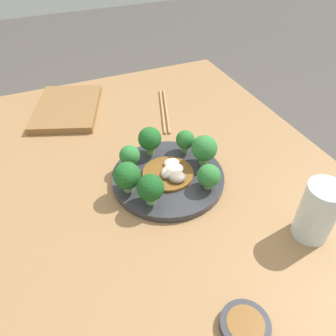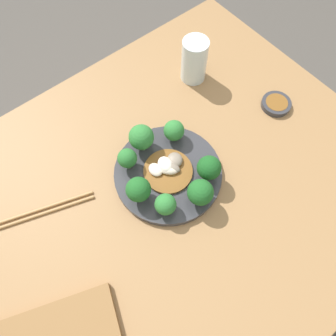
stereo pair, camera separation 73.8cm
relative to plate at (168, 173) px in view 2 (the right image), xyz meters
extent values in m
plane|color=#4C4742|center=(-0.03, -0.03, -0.72)|extent=(8.00, 8.00, 0.00)
cube|color=olive|center=(-0.03, -0.03, -0.36)|extent=(1.08, 0.87, 0.71)
cylinder|color=#333338|center=(0.00, 0.00, 0.00)|extent=(0.25, 0.25, 0.02)
cylinder|color=#70A356|center=(-0.09, -0.01, 0.02)|extent=(0.02, 0.02, 0.02)
sphere|color=#1E5B23|center=(-0.09, -0.01, 0.05)|extent=(0.06, 0.06, 0.06)
cylinder|color=#89B76B|center=(-0.06, -0.07, 0.01)|extent=(0.02, 0.02, 0.01)
sphere|color=#2D7533|center=(-0.06, -0.07, 0.04)|extent=(0.05, 0.05, 0.05)
cylinder|color=#7AAD5B|center=(-0.01, 0.09, 0.02)|extent=(0.02, 0.02, 0.02)
sphere|color=#2D7533|center=(-0.01, 0.09, 0.05)|extent=(0.06, 0.06, 0.06)
cylinder|color=#70A356|center=(-0.06, 0.07, 0.02)|extent=(0.02, 0.02, 0.02)
sphere|color=#286B2D|center=(-0.06, 0.07, 0.04)|extent=(0.05, 0.05, 0.05)
cylinder|color=#7AAD5B|center=(0.06, -0.07, 0.02)|extent=(0.02, 0.02, 0.02)
sphere|color=#19511E|center=(0.06, -0.07, 0.05)|extent=(0.06, 0.06, 0.06)
cylinder|color=#89B76B|center=(0.01, -0.10, 0.02)|extent=(0.02, 0.02, 0.02)
sphere|color=#1E5B23|center=(0.01, -0.10, 0.05)|extent=(0.06, 0.06, 0.06)
cylinder|color=#89B76B|center=(0.07, 0.06, 0.01)|extent=(0.02, 0.02, 0.01)
sphere|color=#2D7533|center=(0.07, 0.06, 0.04)|extent=(0.05, 0.05, 0.05)
cylinder|color=brown|center=(0.00, 0.00, 0.01)|extent=(0.11, 0.11, 0.01)
ellipsoid|color=beige|center=(0.00, 0.00, 0.02)|extent=(0.05, 0.05, 0.02)
ellipsoid|color=beige|center=(-0.02, 0.02, 0.02)|extent=(0.03, 0.04, 0.01)
ellipsoid|color=gray|center=(0.03, 0.01, 0.02)|extent=(0.05, 0.05, 0.02)
ellipsoid|color=gray|center=(0.01, 0.00, 0.02)|extent=(0.04, 0.05, 0.02)
ellipsoid|color=silver|center=(0.00, 0.01, 0.02)|extent=(0.04, 0.05, 0.02)
cylinder|color=silver|center=(0.24, 0.19, 0.05)|extent=(0.07, 0.07, 0.12)
cylinder|color=#AD7F4C|center=(-0.28, 0.11, 0.00)|extent=(0.23, 0.08, 0.01)
cylinder|color=#AD7F4C|center=(-0.28, 0.10, 0.00)|extent=(0.23, 0.08, 0.01)
cylinder|color=#333338|center=(0.35, -0.02, 0.00)|extent=(0.08, 0.08, 0.01)
cylinder|color=brown|center=(0.35, -0.02, 0.01)|extent=(0.06, 0.06, 0.00)
camera|label=1|loc=(0.50, -0.21, 0.50)|focal=35.00mm
camera|label=2|loc=(-0.21, -0.26, 0.70)|focal=35.00mm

